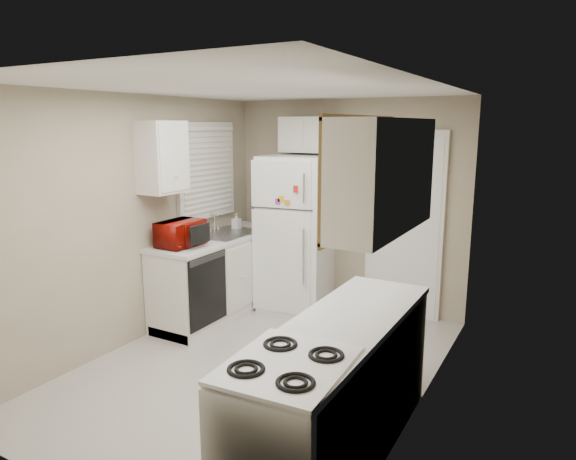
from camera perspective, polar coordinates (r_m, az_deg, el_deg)
The scene contains 19 objects.
floor at distance 4.74m, azimuth -3.05°, elevation -14.84°, with size 3.80×3.80×0.00m, color beige.
ceiling at distance 4.25m, azimuth -3.41°, elevation 15.49°, with size 3.80×3.80×0.00m, color white.
wall_left at distance 5.22m, azimuth -16.33°, elevation 1.08°, with size 3.80×3.80×0.00m, color tan.
wall_right at distance 3.80m, azimuth 14.94°, elevation -2.66°, with size 3.80×3.80×0.00m, color tan.
wall_back at distance 6.00m, azimuth 6.54°, elevation 2.81°, with size 2.80×2.80×0.00m, color tan.
wall_front at distance 2.98m, azimuth -23.38°, elevation -7.19°, with size 2.80×2.80×0.00m, color tan.
left_counter at distance 5.85m, azimuth -7.53°, elevation -4.97°, with size 0.60×1.80×0.90m, color silver.
dishwasher at distance 5.22m, azimuth -8.93°, elevation -6.62°, with size 0.03×0.58×0.72m, color black.
sink at distance 5.87m, azimuth -6.77°, elevation -0.78°, with size 0.54×0.74×0.16m, color gray.
microwave at distance 5.30m, azimuth -11.86°, elevation -0.17°, with size 0.26×0.47×0.31m, color #930E06.
soap_bottle at distance 6.08m, azimuth -5.75°, elevation 1.02°, with size 0.08×0.09×0.19m, color silver.
window_blinds at distance 5.91m, azimuth -8.99°, elevation 6.52°, with size 0.10×0.98×1.08m, color silver.
upper_cabinet_left at distance 5.20m, azimuth -13.79°, elevation 7.86°, with size 0.30×0.45×0.70m, color silver.
refrigerator at distance 5.91m, azimuth 0.95°, elevation -0.34°, with size 0.73×0.71×1.77m, color white.
cabinet_over_fridge at distance 5.97m, azimuth 2.55°, elevation 10.54°, with size 0.70×0.30×0.40m, color silver.
interior_door at distance 5.77m, azimuth 12.77°, elevation 0.42°, with size 0.86×0.06×2.08m, color white.
right_counter at distance 3.45m, azimuth 5.67°, elevation -17.25°, with size 0.60×2.00×0.90m, color silver.
stove at distance 2.95m, azimuth -0.07°, elevation -22.81°, with size 0.59×0.73×0.88m, color white.
upper_cabinet_right at distance 3.26m, azimuth 10.70°, elevation 5.95°, with size 0.30×1.20×0.70m, color silver.
Camera 1 is at (2.28, -3.58, 2.11)m, focal length 32.00 mm.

